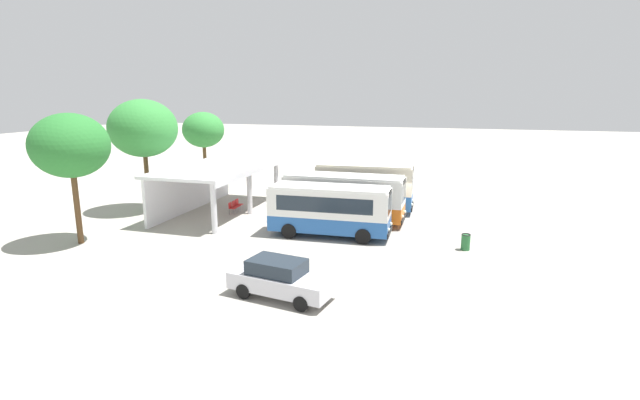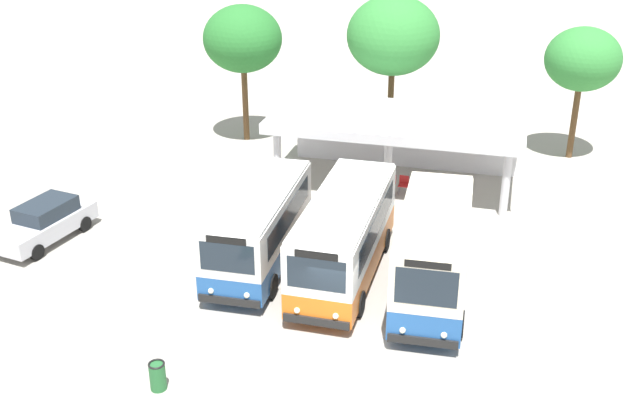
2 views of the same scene
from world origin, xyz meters
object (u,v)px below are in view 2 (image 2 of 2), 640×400
(parked_car_flank, at_px, (45,222))
(waiting_chair_second_from_end, at_px, (391,182))
(waiting_chair_middle_seat, at_px, (404,183))
(litter_bin_apron, at_px, (158,376))
(waiting_chair_end_by_column, at_px, (378,181))
(city_bus_middle_cream, at_px, (433,251))
(city_bus_nearest_orange, at_px, (259,225))
(city_bus_second_in_row, at_px, (344,234))

(parked_car_flank, xyz_separation_m, waiting_chair_second_from_end, (12.65, 8.34, -0.31))
(waiting_chair_middle_seat, height_order, litter_bin_apron, litter_bin_apron)
(parked_car_flank, height_order, waiting_chair_end_by_column, parked_car_flank)
(city_bus_middle_cream, bearing_deg, litter_bin_apron, -135.08)
(city_bus_nearest_orange, distance_m, city_bus_middle_cream, 6.64)
(waiting_chair_second_from_end, relative_size, litter_bin_apron, 0.96)
(parked_car_flank, bearing_deg, waiting_chair_end_by_column, 34.63)
(parked_car_flank, xyz_separation_m, waiting_chair_middle_seat, (13.24, 8.38, -0.31))
(city_bus_nearest_orange, bearing_deg, city_bus_middle_cream, -6.82)
(waiting_chair_second_from_end, distance_m, waiting_chair_middle_seat, 0.59)
(waiting_chair_end_by_column, height_order, waiting_chair_second_from_end, same)
(waiting_chair_second_from_end, xyz_separation_m, litter_bin_apron, (-4.05, -15.82, -0.07))
(litter_bin_apron, bearing_deg, city_bus_second_in_row, 64.25)
(city_bus_second_in_row, height_order, waiting_chair_middle_seat, city_bus_second_in_row)
(city_bus_nearest_orange, distance_m, litter_bin_apron, 7.91)
(city_bus_nearest_orange, relative_size, waiting_chair_middle_seat, 8.46)
(city_bus_nearest_orange, distance_m, waiting_chair_end_by_column, 8.64)
(parked_car_flank, bearing_deg, waiting_chair_middle_seat, 32.34)
(city_bus_second_in_row, height_order, waiting_chair_second_from_end, city_bus_second_in_row)
(city_bus_second_in_row, height_order, city_bus_middle_cream, city_bus_middle_cream)
(city_bus_nearest_orange, bearing_deg, litter_bin_apron, -93.20)
(waiting_chair_end_by_column, distance_m, litter_bin_apron, 16.18)
(city_bus_second_in_row, relative_size, waiting_chair_middle_seat, 9.24)
(waiting_chair_middle_seat, bearing_deg, parked_car_flank, -147.66)
(city_bus_nearest_orange, xyz_separation_m, city_bus_middle_cream, (6.59, -0.79, 0.20))
(litter_bin_apron, bearing_deg, waiting_chair_end_by_column, 77.64)
(city_bus_nearest_orange, xyz_separation_m, litter_bin_apron, (-0.44, -7.80, -1.24))
(city_bus_second_in_row, distance_m, litter_bin_apron, 8.69)
(city_bus_second_in_row, xyz_separation_m, city_bus_middle_cream, (3.30, -0.73, 0.14))
(city_bus_second_in_row, relative_size, city_bus_middle_cream, 1.14)
(waiting_chair_middle_seat, bearing_deg, city_bus_nearest_orange, -117.56)
(city_bus_second_in_row, bearing_deg, litter_bin_apron, -115.75)
(waiting_chair_second_from_end, bearing_deg, parked_car_flank, -146.61)
(city_bus_middle_cream, bearing_deg, waiting_chair_end_by_column, 112.05)
(litter_bin_apron, bearing_deg, waiting_chair_middle_seat, 73.68)
(waiting_chair_end_by_column, xyz_separation_m, litter_bin_apron, (-3.46, -15.81, -0.07))
(waiting_chair_end_by_column, bearing_deg, city_bus_second_in_row, -88.10)
(city_bus_nearest_orange, height_order, waiting_chair_end_by_column, city_bus_nearest_orange)
(city_bus_middle_cream, height_order, parked_car_flank, city_bus_middle_cream)
(litter_bin_apron, bearing_deg, parked_car_flank, 138.98)
(waiting_chair_end_by_column, height_order, litter_bin_apron, litter_bin_apron)
(waiting_chair_second_from_end, distance_m, litter_bin_apron, 16.33)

